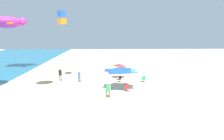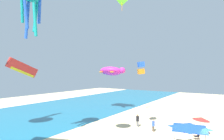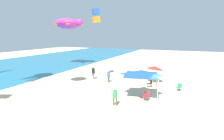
{
  "view_description": "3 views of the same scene",
  "coord_description": "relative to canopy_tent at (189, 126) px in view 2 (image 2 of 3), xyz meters",
  "views": [
    {
      "loc": [
        -24.31,
        4.21,
        6.98
      ],
      "look_at": [
        -0.25,
        3.49,
        2.6
      ],
      "focal_mm": 34.28,
      "sensor_mm": 36.0,
      "label": 1
    },
    {
      "loc": [
        -19.41,
        -1.39,
        7.99
      ],
      "look_at": [
        -0.74,
        11.13,
        8.41
      ],
      "focal_mm": 29.13,
      "sensor_mm": 36.0,
      "label": 2
    },
    {
      "loc": [
        -16.74,
        -1.86,
        6.27
      ],
      "look_at": [
        -0.15,
        5.31,
        2.75
      ],
      "focal_mm": 28.98,
      "sensor_mm": 36.0,
      "label": 3
    }
  ],
  "objects": [
    {
      "name": "ocean_strip",
      "position": [
        -0.71,
        27.84,
        -2.51
      ],
      "size": [
        120.0,
        24.99,
        0.02
      ],
      "primitive_type": "cube",
      "color": "teal",
      "rests_on": "ground"
    },
    {
      "name": "canopy_tent",
      "position": [
        0.0,
        0.0,
        0.0
      ],
      "size": [
        3.71,
        3.82,
        2.82
      ],
      "rotation": [
        0.0,
        0.0,
        0.2
      ],
      "color": "#B7B7BC",
      "rests_on": "ground"
    },
    {
      "name": "beach_umbrella",
      "position": [
        6.1,
        -0.28,
        -0.45
      ],
      "size": [
        2.14,
        2.15,
        2.42
      ],
      "color": "silver",
      "rests_on": "ground"
    },
    {
      "name": "folding_chair_right_of_tent",
      "position": [
        3.92,
        -0.11,
        -2.05
      ],
      "size": [
        0.78,
        0.81,
        0.82
      ],
      "rotation": [
        0.0,
        0.0,
        3.73
      ],
      "color": "black",
      "rests_on": "ground"
    },
    {
      "name": "person_near_umbrella",
      "position": [
        4.75,
        8.2,
        -1.45
      ],
      "size": [
        0.44,
        0.44,
        1.84
      ],
      "rotation": [
        0.0,
        0.0,
        1.03
      ],
      "color": "slate",
      "rests_on": "ground"
    },
    {
      "name": "person_far_stroller",
      "position": [
        3.94,
        5.42,
        -1.58
      ],
      "size": [
        0.38,
        0.38,
        1.61
      ],
      "rotation": [
        0.0,
        0.0,
        0.86
      ],
      "color": "brown",
      "rests_on": "ground"
    },
    {
      "name": "kite_parafoil_red",
      "position": [
        -3.78,
        24.52,
        6.3
      ],
      "size": [
        5.48,
        1.17,
        3.3
      ],
      "rotation": [
        0.0,
        0.0,
        0.09
      ],
      "color": "red"
    },
    {
      "name": "kite_box_blue",
      "position": [
        4.88,
        7.67,
        6.29
      ],
      "size": [
        1.27,
        1.28,
        1.91
      ],
      "rotation": [
        0.0,
        0.0,
        3.9
      ],
      "color": "blue"
    },
    {
      "name": "kite_diamond_lime",
      "position": [
        6.76,
        12.09,
        18.14
      ],
      "size": [
        1.53,
        1.56,
        3.06
      ],
      "rotation": [
        0.0,
        0.0,
        2.2
      ],
      "color": "#66D82D"
    },
    {
      "name": "kite_turtle_magenta",
      "position": [
        13.85,
        19.04,
        5.99
      ],
      "size": [
        5.8,
        6.45,
        2.56
      ],
      "rotation": [
        0.0,
        0.0,
        4.71
      ],
      "color": "#E02D9E"
    }
  ]
}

